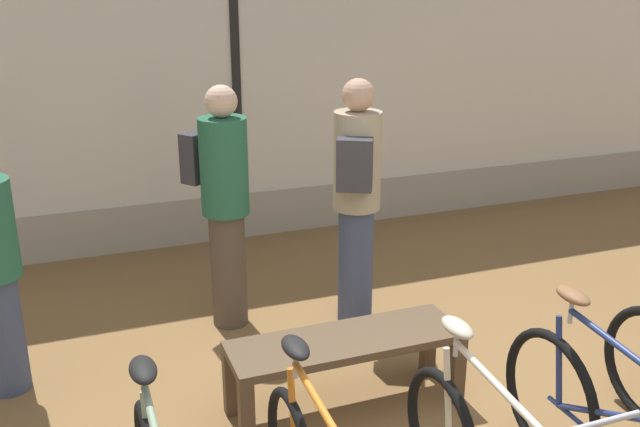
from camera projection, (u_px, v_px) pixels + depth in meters
shop_back_wall at (235, 71)px, 6.59m from camera, size 12.00×0.08×3.20m
display_bench at (346, 351)px, 4.21m from camera, size 1.40×0.44×0.47m
customer_by_window at (356, 196)px, 5.10m from camera, size 0.48×0.56×1.82m
customer_mid_floor at (224, 200)px, 5.07m from camera, size 0.52×0.56×1.79m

